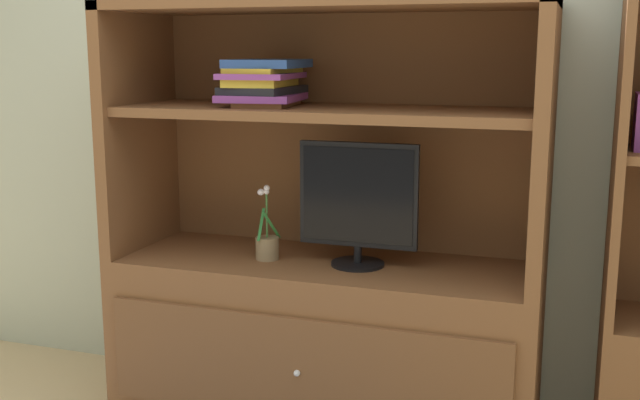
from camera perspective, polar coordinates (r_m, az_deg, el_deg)
name	(u,v)px	position (r m, az deg, el deg)	size (l,w,h in m)	color
painted_rear_wall	(351,67)	(3.22, 2.31, 9.73)	(6.00, 0.10, 2.80)	#ADB29E
media_console	(325,299)	(3.05, 0.34, -7.27)	(1.64, 0.60, 1.65)	brown
tv_monitor	(358,202)	(2.89, 2.82, -0.14)	(0.45, 0.20, 0.47)	black
potted_plant	(267,244)	(3.02, -3.92, -3.28)	(0.09, 0.11, 0.29)	#8C7251
magazine_stack	(264,83)	(2.98, -4.15, 8.61)	(0.32, 0.37, 0.18)	#A56638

